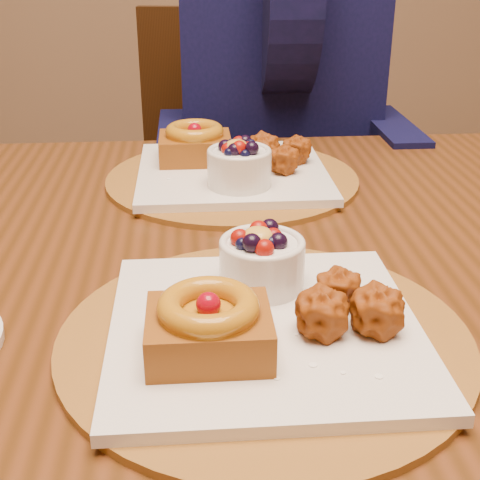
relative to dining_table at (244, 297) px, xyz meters
name	(u,v)px	position (x,y,z in m)	size (l,w,h in m)	color
dining_table	(244,297)	(0.00, 0.00, 0.00)	(1.60, 0.90, 0.76)	#3D210B
place_setting_near	(262,317)	(0.00, -0.22, 0.10)	(0.38, 0.38, 0.08)	brown
place_setting_far	(231,167)	(0.00, 0.22, 0.10)	(0.38, 0.38, 0.09)	brown
chair_far	(228,190)	(0.03, 0.81, -0.16)	(0.51, 0.51, 0.94)	black
diner	(280,70)	(0.12, 0.61, 0.17)	(0.49, 0.48, 0.79)	black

